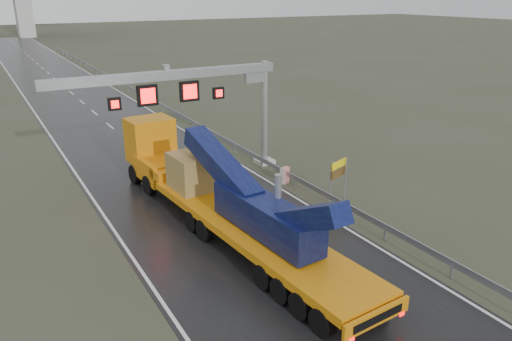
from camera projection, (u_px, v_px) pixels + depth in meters
ground at (356, 337)px, 17.69m from camera, size 400.00×400.00×0.00m
road at (95, 113)px, 50.35m from camera, size 11.00×200.00×0.02m
guardrail at (189, 120)px, 44.81m from camera, size 0.20×140.00×1.40m
sign_gantry at (200, 91)px, 31.47m from camera, size 14.90×1.20×7.42m
heavy_haul_truck at (207, 185)px, 26.38m from camera, size 4.55×20.92×4.87m
exit_sign_pair at (339, 172)px, 28.57m from camera, size 1.42×0.59×2.56m
striped_barrier at (285, 175)px, 31.79m from camera, size 0.69×0.51×1.04m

